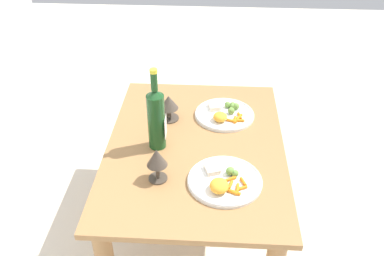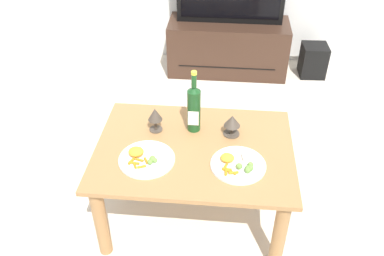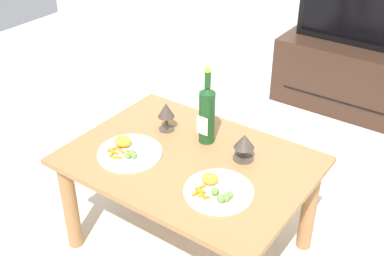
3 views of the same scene
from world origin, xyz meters
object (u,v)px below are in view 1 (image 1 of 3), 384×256
goblet_left (157,159)px  goblet_right (169,104)px  dinner_plate_left (224,180)px  wine_bottle (156,117)px  dining_table (195,162)px  dinner_plate_right (225,114)px

goblet_left → goblet_right: size_ratio=1.16×
dinner_plate_left → wine_bottle: bearing=52.2°
goblet_left → goblet_right: bearing=0.0°
wine_bottle → goblet_left: wine_bottle is taller
dining_table → dinner_plate_left: (-0.23, -0.12, 0.11)m
dinner_plate_left → dinner_plate_right: (0.46, -0.00, -0.00)m
goblet_left → dinner_plate_left: (-0.01, -0.25, -0.08)m
goblet_left → dinner_plate_right: bearing=-29.5°
dining_table → dinner_plate_right: (0.23, -0.12, 0.11)m
dining_table → goblet_right: bearing=34.7°
goblet_left → dinner_plate_right: size_ratio=0.51×
dinner_plate_right → goblet_right: bearing=98.1°
wine_bottle → goblet_right: size_ratio=2.97×
dining_table → goblet_left: (-0.22, 0.13, 0.19)m
goblet_left → dinner_plate_left: goblet_left is taller
dining_table → goblet_left: bearing=149.5°
dinner_plate_right → dining_table: bearing=151.5°
dining_table → goblet_left: 0.32m
dining_table → dinner_plate_right: size_ratio=3.74×
wine_bottle → dinner_plate_left: 0.38m
wine_bottle → dinner_plate_left: size_ratio=1.27×
dinner_plate_left → dinner_plate_right: dinner_plate_left is taller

